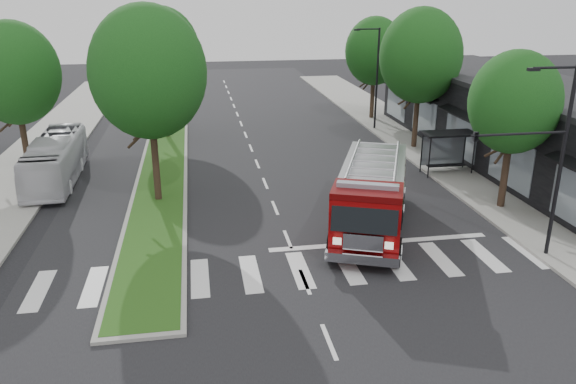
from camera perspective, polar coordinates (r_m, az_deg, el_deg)
name	(u,v)px	position (r m, az deg, el deg)	size (l,w,h in m)	color
ground	(288,239)	(25.48, -0.03, -4.84)	(140.00, 140.00, 0.00)	black
sidewalk_right	(451,162)	(38.17, 16.23, 2.91)	(5.00, 80.00, 0.15)	gray
sidewalk_left	(12,185)	(36.11, -26.25, 0.68)	(5.00, 80.00, 0.15)	gray
median	(167,144)	(42.25, -12.23, 4.83)	(3.00, 50.00, 0.15)	gray
storefront_row	(520,123)	(39.74, 22.47, 6.46)	(8.00, 30.00, 5.00)	black
bus_shelter	(447,141)	(35.51, 15.88, 5.00)	(3.20, 1.60, 2.61)	black
tree_right_near	(514,103)	(29.65, 22.02, 8.42)	(4.40, 4.40, 8.05)	black
tree_right_mid	(421,56)	(40.14, 13.33, 13.32)	(5.60, 5.60, 9.72)	black
tree_right_far	(375,51)	(49.54, 8.79, 13.96)	(5.00, 5.00, 8.73)	black
tree_median_near	(148,72)	(29.19, -14.02, 11.70)	(5.80, 5.80, 10.16)	black
tree_median_far	(161,51)	(43.12, -12.76, 13.77)	(5.60, 5.60, 9.72)	black
tree_left_mid	(14,73)	(36.59, -26.10, 10.79)	(5.20, 5.20, 9.16)	black
streetlight_right_near	(543,151)	(24.31, 24.48, 3.82)	(4.08, 0.22, 8.00)	black
streetlight_right_far	(375,74)	(45.56, 8.86, 11.75)	(2.11, 0.20, 8.00)	black
fire_engine	(372,196)	(26.40, 8.51, -0.39)	(6.25, 10.08, 3.37)	#510405
city_bus	(56,159)	(35.54, -22.50, 3.08)	(2.25, 9.60, 2.67)	silver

